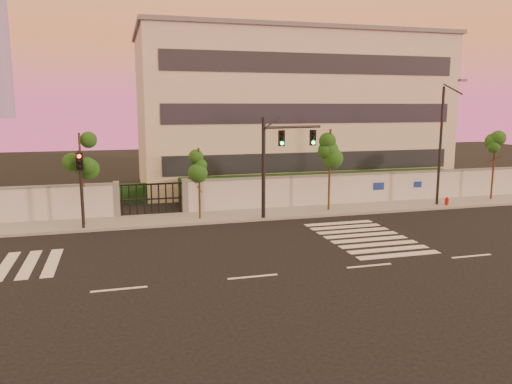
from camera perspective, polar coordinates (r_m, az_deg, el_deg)
ground at (r=19.60m, az=-0.38°, el=-9.68°), size 120.00×120.00×0.00m
sidewalk at (r=29.46m, az=-5.75°, el=-2.90°), size 60.00×3.00×0.15m
perimeter_wall at (r=30.72m, az=-6.07°, el=-0.48°), size 60.00×0.36×2.20m
hedge_row at (r=33.61m, az=-5.05°, el=-0.01°), size 41.00×4.25×1.80m
institutional_building at (r=42.15m, az=3.65°, el=9.29°), size 24.40×12.40×12.25m
road_markings at (r=22.79m, az=-6.75°, el=-6.90°), size 57.00×7.62×0.02m
street_tree_c at (r=28.34m, az=-19.39°, el=3.68°), size 1.52×1.21×5.14m
street_tree_d at (r=28.39m, az=-6.50°, el=2.80°), size 1.41×1.12×4.21m
street_tree_e at (r=30.92m, az=8.48°, el=4.61°), size 1.63×1.30×5.14m
street_tree_f at (r=37.92m, az=25.63°, el=4.26°), size 1.64×1.31×4.74m
traffic_signal_main at (r=28.55m, az=2.31°, el=4.19°), size 3.71×0.96×5.92m
traffic_signal_secondary at (r=27.60m, az=-19.40°, el=1.28°), size 0.33×0.33×4.26m
streetlight_east at (r=34.21m, az=20.52°, el=5.60°), size 0.48×1.95×8.12m
fire_hydrant at (r=34.78m, az=20.96°, el=-1.09°), size 0.27×0.26×0.69m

